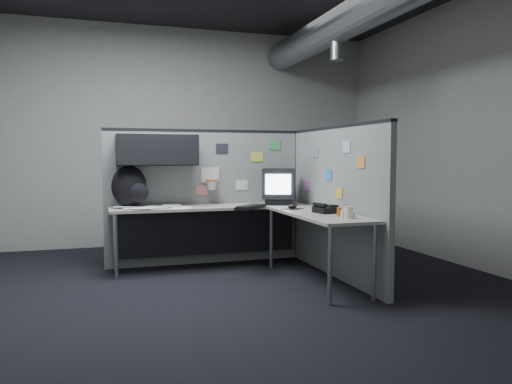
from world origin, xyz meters
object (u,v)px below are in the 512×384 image
object	(u,v)px
phone	(326,209)
backpack	(130,187)
desk	(238,218)
monitor	(279,186)
keyboard	(250,207)

from	to	relation	value
phone	backpack	bearing A→B (deg)	148.79
backpack	phone	bearing A→B (deg)	-48.49
desk	monitor	world-z (taller)	monitor
keyboard	desk	bearing A→B (deg)	126.44
monitor	keyboard	bearing A→B (deg)	-163.02
phone	backpack	distance (m)	2.20
monitor	keyboard	xyz separation A→B (m)	(-0.47, -0.38, -0.20)
desk	keyboard	distance (m)	0.22
desk	keyboard	world-z (taller)	keyboard
desk	monitor	distance (m)	0.71
phone	backpack	size ratio (longest dim) A/B	0.53
desk	keyboard	xyz separation A→B (m)	(0.10, -0.14, 0.14)
keyboard	backpack	distance (m)	1.38
monitor	backpack	world-z (taller)	backpack
desk	backpack	size ratio (longest dim) A/B	4.89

